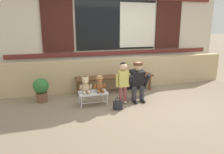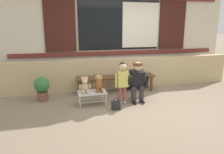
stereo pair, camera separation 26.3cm
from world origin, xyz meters
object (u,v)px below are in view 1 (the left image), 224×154
Objects in this scene: teddy_bear_with_hat at (100,84)px; wooden_bench_long at (115,78)px; small_display_bench at (93,93)px; handbag_on_ground at (118,105)px; teddy_bear_plain at (86,86)px; potted_plant at (41,89)px; adult_crouching at (137,81)px; child_standing at (123,78)px.

wooden_bench_long is at bearing 51.71° from teddy_bear_with_hat.
handbag_on_ground is at bearing -44.21° from small_display_bench.
teddy_bear_plain is 0.64× the size of potted_plant.
teddy_bear_plain is 0.32m from teddy_bear_with_hat.
adult_crouching is at bearing -2.65° from teddy_bear_with_hat.
handbag_on_ground is (0.44, -0.43, -0.17)m from small_display_bench.
wooden_bench_long is 0.86m from adult_crouching.
wooden_bench_long is 1.20m from teddy_bear_plain.
child_standing is (-0.08, -0.86, 0.22)m from wooden_bench_long.
teddy_bear_with_hat is at bearing -128.29° from wooden_bench_long.
teddy_bear_plain reaches higher than potted_plant.
teddy_bear_with_hat is at bearing -22.85° from potted_plant.
teddy_bear_with_hat reaches higher than potted_plant.
small_display_bench is at bearing -134.90° from wooden_bench_long.
teddy_bear_with_hat is 0.64m from handbag_on_ground.
potted_plant is at bearing 150.62° from teddy_bear_plain.
child_standing reaches higher than small_display_bench.
small_display_bench is 0.67× the size of adult_crouching.
child_standing reaches higher than adult_crouching.
teddy_bear_with_hat reaches higher than handbag_on_ground.
small_display_bench is at bearing -0.51° from teddy_bear_plain.
child_standing is 0.40m from adult_crouching.
small_display_bench is 0.67× the size of child_standing.
small_display_bench is (-0.76, -0.76, -0.11)m from wooden_bench_long.
wooden_bench_long is 1.08m from small_display_bench.
wooden_bench_long is at bearing 39.62° from teddy_bear_plain.
teddy_bear_with_hat is at bearing 0.13° from teddy_bear_plain.
teddy_bear_with_hat is at bearing 0.77° from small_display_bench.
teddy_bear_with_hat is (0.32, 0.00, 0.01)m from teddy_bear_plain.
wooden_bench_long is at bearing 75.08° from handbag_on_ground.
child_standing is (0.68, -0.10, 0.33)m from small_display_bench.
wooden_bench_long is 2.21× the size of adult_crouching.
teddy_bear_plain is 0.38× the size of adult_crouching.
potted_plant reaches higher than small_display_bench.
teddy_bear_with_hat is at bearing 177.35° from adult_crouching.
adult_crouching is at bearing -1.92° from teddy_bear_plain.
adult_crouching reaches higher than potted_plant.
teddy_bear_with_hat is 0.64× the size of potted_plant.
handbag_on_ground is (-0.24, -0.33, -0.50)m from child_standing.
handbag_on_ground is 0.48× the size of potted_plant.
handbag_on_ground is at bearing -147.59° from adult_crouching.
child_standing reaches higher than wooden_bench_long.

